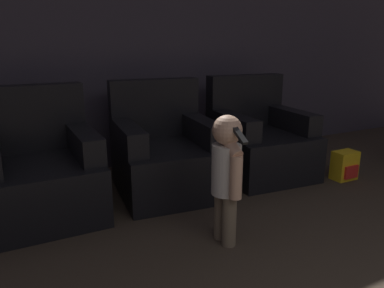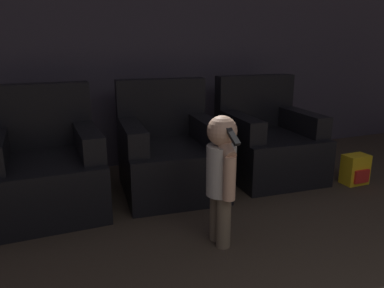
% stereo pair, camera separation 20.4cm
% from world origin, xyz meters
% --- Properties ---
extents(wall_back, '(8.40, 0.05, 2.60)m').
position_xyz_m(wall_back, '(0.00, 4.50, 1.30)').
color(wall_back, '#3D3842').
rests_on(wall_back, ground_plane).
extents(armchair_left, '(0.82, 0.89, 0.95)m').
position_xyz_m(armchair_left, '(-1.14, 3.65, 0.32)').
color(armchair_left, black).
rests_on(armchair_left, ground_plane).
extents(armchair_middle, '(0.89, 0.95, 0.95)m').
position_xyz_m(armchair_middle, '(-0.13, 3.65, 0.32)').
color(armchair_middle, black).
rests_on(armchair_middle, ground_plane).
extents(armchair_right, '(0.87, 0.93, 0.95)m').
position_xyz_m(armchair_right, '(0.87, 3.65, 0.32)').
color(armchair_right, black).
rests_on(armchair_right, ground_plane).
extents(person_toddler, '(0.19, 0.33, 0.84)m').
position_xyz_m(person_toddler, '(-0.13, 2.64, 0.50)').
color(person_toddler, brown).
rests_on(person_toddler, ground_plane).
extents(toy_backpack, '(0.23, 0.17, 0.27)m').
position_xyz_m(toy_backpack, '(1.49, 3.12, 0.14)').
color(toy_backpack, yellow).
rests_on(toy_backpack, ground_plane).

